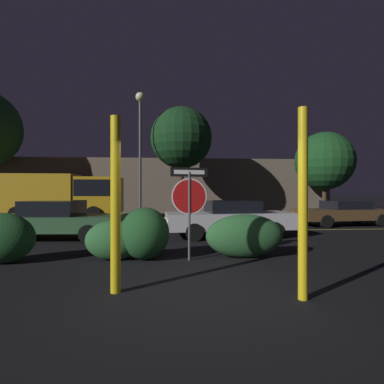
# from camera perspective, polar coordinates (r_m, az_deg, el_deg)

# --- Properties ---
(ground_plane) EXTENTS (260.00, 260.00, 0.00)m
(ground_plane) POSITION_cam_1_polar(r_m,az_deg,el_deg) (5.31, 1.33, -18.11)
(ground_plane) COLOR black
(road_center_stripe) EXTENTS (33.35, 0.12, 0.01)m
(road_center_stripe) POSITION_cam_1_polar(r_m,az_deg,el_deg) (12.70, -2.23, -7.45)
(road_center_stripe) COLOR gold
(road_center_stripe) RESTS_ON ground_plane
(stop_sign) EXTENTS (0.91, 0.18, 2.24)m
(stop_sign) POSITION_cam_1_polar(r_m,az_deg,el_deg) (7.22, -0.53, -0.71)
(stop_sign) COLOR #4C4C51
(stop_sign) RESTS_ON ground_plane
(yellow_pole_left) EXTENTS (0.17, 0.17, 2.90)m
(yellow_pole_left) POSITION_cam_1_polar(r_m,az_deg,el_deg) (5.07, -14.35, -2.28)
(yellow_pole_left) COLOR yellow
(yellow_pole_left) RESTS_ON ground_plane
(yellow_pole_right) EXTENTS (0.15, 0.15, 2.95)m
(yellow_pole_right) POSITION_cam_1_polar(r_m,az_deg,el_deg) (4.90, 20.37, -2.05)
(yellow_pole_right) COLOR yellow
(yellow_pole_right) RESTS_ON ground_plane
(hedge_bush_0) EXTENTS (1.54, 0.91, 1.17)m
(hedge_bush_0) POSITION_cam_1_polar(r_m,az_deg,el_deg) (8.26, -32.64, -7.41)
(hedge_bush_0) COLOR #1E4C23
(hedge_bush_0) RESTS_ON ground_plane
(hedge_bush_1) EXTENTS (1.36, 0.76, 0.96)m
(hedge_bush_1) POSITION_cam_1_polar(r_m,az_deg,el_deg) (7.59, -14.69, -8.87)
(hedge_bush_1) COLOR #2D6633
(hedge_bush_1) RESTS_ON ground_plane
(hedge_bush_2) EXTENTS (1.20, 1.18, 1.27)m
(hedge_bush_2) POSITION_cam_1_polar(r_m,az_deg,el_deg) (7.50, -8.98, -7.78)
(hedge_bush_2) COLOR #1E4C23
(hedge_bush_2) RESTS_ON ground_plane
(hedge_bush_3) EXTENTS (1.98, 0.79, 1.09)m
(hedge_bush_3) POSITION_cam_1_polar(r_m,az_deg,el_deg) (7.72, 10.01, -8.23)
(hedge_bush_3) COLOR #285B2D
(hedge_bush_3) RESTS_ON ground_plane
(passing_car_1) EXTENTS (4.62, 2.24, 1.35)m
(passing_car_1) POSITION_cam_1_polar(r_m,az_deg,el_deg) (11.57, -24.36, -4.81)
(passing_car_1) COLOR #335B38
(passing_car_1) RESTS_ON ground_plane
(passing_car_2) EXTENTS (4.78, 2.13, 1.33)m
(passing_car_2) POSITION_cam_1_polar(r_m,az_deg,el_deg) (11.21, 7.09, -4.96)
(passing_car_2) COLOR silver
(passing_car_2) RESTS_ON ground_plane
(passing_car_3) EXTENTS (4.93, 2.19, 1.21)m
(passing_car_3) POSITION_cam_1_polar(r_m,az_deg,el_deg) (16.52, 26.84, -3.52)
(passing_car_3) COLOR brown
(passing_car_3) RESTS_ON ground_plane
(delivery_truck) EXTENTS (7.01, 2.68, 2.69)m
(delivery_truck) POSITION_cam_1_polar(r_m,az_deg,el_deg) (19.62, -22.97, -0.30)
(delivery_truck) COLOR gold
(delivery_truck) RESTS_ON ground_plane
(street_lamp) EXTENTS (0.55, 0.55, 7.65)m
(street_lamp) POSITION_cam_1_polar(r_m,az_deg,el_deg) (18.65, -9.84, 11.62)
(street_lamp) COLOR #4C4C51
(street_lamp) RESTS_ON ground_plane
(tree_0) EXTENTS (4.27, 4.27, 6.08)m
(tree_0) POSITION_cam_1_polar(r_m,az_deg,el_deg) (24.33, 23.91, 5.41)
(tree_0) COLOR #422D1E
(tree_0) RESTS_ON ground_plane
(tree_1) EXTENTS (4.03, 4.03, 7.21)m
(tree_1) POSITION_cam_1_polar(r_m,az_deg,el_deg) (19.92, -2.05, 10.19)
(tree_1) COLOR #422D1E
(tree_1) RESTS_ON ground_plane
(building_backdrop) EXTENTS (25.86, 4.83, 4.27)m
(building_backdrop) POSITION_cam_1_polar(r_m,az_deg,el_deg) (25.54, -4.37, 1.10)
(building_backdrop) COLOR #6B5B4C
(building_backdrop) RESTS_ON ground_plane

